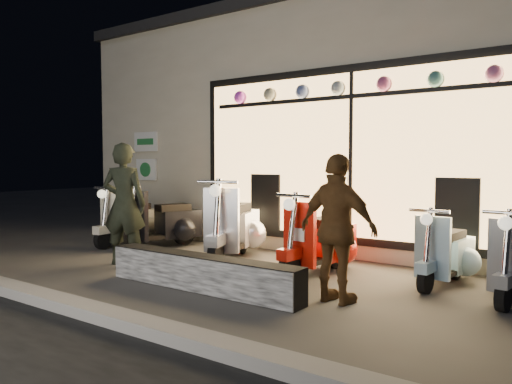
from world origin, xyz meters
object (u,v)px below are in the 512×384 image
Objects in this scene: scooter_silver at (235,227)px; man at (124,204)px; graffiti_barrier at (202,273)px; woman at (338,229)px; scooter_red at (324,241)px.

scooter_silver is 1.69m from man.
woman is at bearing 16.29° from graffiti_barrier.
scooter_silver is at bearing -149.28° from man.
man is (-1.85, 0.44, 0.66)m from graffiti_barrier.
scooter_silver is (-0.93, 1.80, 0.26)m from graffiti_barrier.
scooter_silver is 0.93× the size of man.
man is (-2.51, -1.23, 0.45)m from scooter_red.
scooter_red is 0.93× the size of woman.
woman reaches higher than graffiti_barrier.
man is at bearing 8.11° from woman.
scooter_red is 0.83× the size of man.
scooter_silver is at bearing 117.26° from graffiti_barrier.
woman is at bearing -50.92° from scooter_red.
woman is (2.40, -1.37, 0.31)m from scooter_silver.
scooter_silver is 1.60m from scooter_red.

